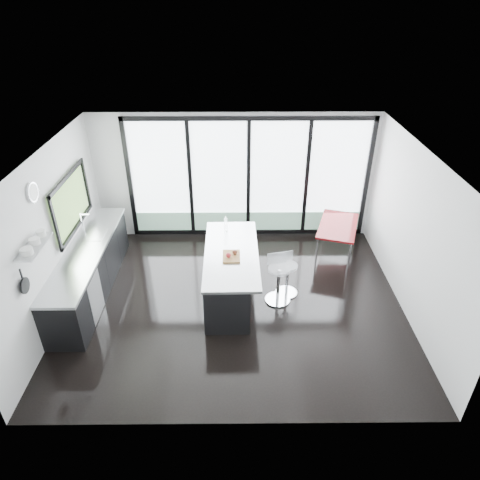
{
  "coord_description": "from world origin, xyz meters",
  "views": [
    {
      "loc": [
        0.05,
        -6.09,
        4.99
      ],
      "look_at": [
        0.1,
        0.3,
        1.15
      ],
      "focal_mm": 32.0,
      "sensor_mm": 36.0,
      "label": 1
    }
  ],
  "objects_px": {
    "island": "(228,273)",
    "bar_stool_far": "(287,279)",
    "bar_stool_near": "(278,284)",
    "red_table": "(336,239)"
  },
  "relations": [
    {
      "from": "red_table",
      "to": "bar_stool_far",
      "type": "bearing_deg",
      "value": -130.56
    },
    {
      "from": "bar_stool_near",
      "to": "red_table",
      "type": "height_order",
      "value": "bar_stool_near"
    },
    {
      "from": "bar_stool_near",
      "to": "bar_stool_far",
      "type": "bearing_deg",
      "value": 36.12
    },
    {
      "from": "bar_stool_near",
      "to": "red_table",
      "type": "distance_m",
      "value": 2.1
    },
    {
      "from": "island",
      "to": "bar_stool_far",
      "type": "bearing_deg",
      "value": 0.54
    },
    {
      "from": "bar_stool_far",
      "to": "red_table",
      "type": "xyz_separation_m",
      "value": [
        1.18,
        1.38,
        0.03
      ]
    },
    {
      "from": "island",
      "to": "bar_stool_near",
      "type": "bearing_deg",
      "value": -12.44
    },
    {
      "from": "bar_stool_near",
      "to": "bar_stool_far",
      "type": "distance_m",
      "value": 0.28
    },
    {
      "from": "bar_stool_near",
      "to": "red_table",
      "type": "xyz_separation_m",
      "value": [
        1.37,
        1.59,
        -0.01
      ]
    },
    {
      "from": "bar_stool_near",
      "to": "red_table",
      "type": "relative_size",
      "value": 0.56
    }
  ]
}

